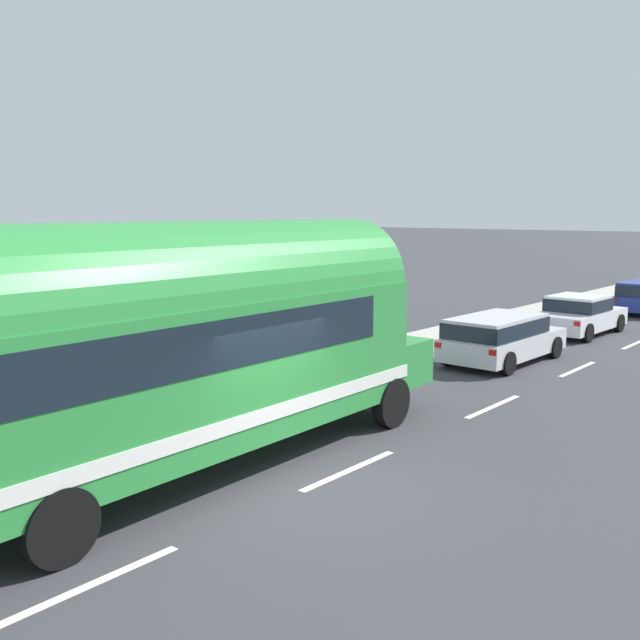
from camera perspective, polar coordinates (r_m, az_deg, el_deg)
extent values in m
plane|color=#38383D|center=(11.41, -1.05, -13.35)|extent=(300.00, 300.00, 0.00)
cube|color=silver|center=(9.21, -17.73, -19.43)|extent=(0.14, 2.40, 0.01)
cube|color=silver|center=(12.18, 2.35, -11.88)|extent=(0.14, 2.40, 0.01)
cube|color=silver|center=(16.36, 13.65, -6.72)|extent=(0.14, 2.40, 0.01)
cube|color=silver|center=(20.81, 19.87, -3.70)|extent=(0.14, 2.40, 0.01)
cube|color=silver|center=(25.45, 23.84, -1.74)|extent=(0.14, 2.40, 0.01)
cube|color=silver|center=(23.12, 11.49, -2.15)|extent=(0.12, 80.00, 0.01)
cube|color=#ADA89E|center=(22.05, 6.20, -2.36)|extent=(2.44, 90.00, 0.15)
cube|color=#2D8C3D|center=(11.76, -10.59, -3.90)|extent=(2.74, 9.35, 2.30)
cylinder|color=#2D8C3D|center=(11.56, -10.74, 1.67)|extent=(2.69, 9.25, 2.45)
cube|color=#2D8C3D|center=(15.77, 4.28, -3.07)|extent=(2.29, 1.36, 0.95)
cube|color=silver|center=(11.91, -10.50, -6.95)|extent=(2.78, 9.39, 0.24)
cube|color=black|center=(11.45, -11.81, -1.21)|extent=(2.72, 7.55, 0.76)
cube|color=black|center=(15.06, 3.03, 1.50)|extent=(2.14, 0.15, 0.96)
cube|color=silver|center=(16.35, 5.65, -3.11)|extent=(0.90, 0.12, 0.56)
cylinder|color=black|center=(15.78, -1.45, -5.18)|extent=(0.29, 1.01, 1.00)
cylinder|color=black|center=(14.42, 5.70, -6.56)|extent=(0.29, 1.01, 1.00)
cylinder|color=black|center=(9.54, -20.06, -15.21)|extent=(0.29, 1.01, 1.00)
cube|color=silver|center=(21.10, 14.43, -1.86)|extent=(1.94, 4.42, 0.60)
cube|color=silver|center=(20.59, 13.89, -0.47)|extent=(1.72, 3.16, 0.55)
cube|color=black|center=(20.59, 13.88, -0.55)|extent=(1.78, 3.21, 0.43)
cube|color=red|center=(19.57, 9.37, -1.98)|extent=(0.20, 0.04, 0.14)
cube|color=red|center=(18.77, 13.60, -2.56)|extent=(0.20, 0.04, 0.14)
cylinder|color=black|center=(22.85, 14.11, -1.56)|extent=(0.21, 0.64, 0.64)
cylinder|color=black|center=(22.10, 18.24, -2.08)|extent=(0.21, 0.64, 0.64)
cylinder|color=black|center=(20.28, 10.22, -2.72)|extent=(0.21, 0.64, 0.64)
cylinder|color=black|center=(19.43, 14.75, -3.36)|extent=(0.21, 0.64, 0.64)
cube|color=white|center=(26.66, 19.95, 0.05)|extent=(2.01, 4.30, 0.60)
cube|color=white|center=(26.47, 19.91, 1.25)|extent=(1.73, 1.94, 0.55)
cube|color=black|center=(26.47, 19.90, 1.19)|extent=(1.79, 1.99, 0.43)
cube|color=red|center=(25.03, 16.38, 0.11)|extent=(0.20, 0.05, 0.14)
cube|color=red|center=(24.38, 19.82, -0.28)|extent=(0.20, 0.05, 0.14)
cylinder|color=black|center=(28.33, 19.35, 0.16)|extent=(0.22, 0.65, 0.64)
cylinder|color=black|center=(27.69, 22.76, -0.22)|extent=(0.22, 0.65, 0.64)
cylinder|color=black|center=(25.76, 16.87, -0.54)|extent=(0.22, 0.65, 0.64)
cylinder|color=black|center=(25.06, 20.57, -0.97)|extent=(0.22, 0.65, 0.64)
cube|color=red|center=(31.55, 22.43, 1.51)|extent=(0.20, 0.04, 0.14)
cylinder|color=black|center=(35.05, 24.06, 1.44)|extent=(0.21, 0.64, 0.64)
cylinder|color=black|center=(32.29, 22.64, 0.97)|extent=(0.21, 0.64, 0.64)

